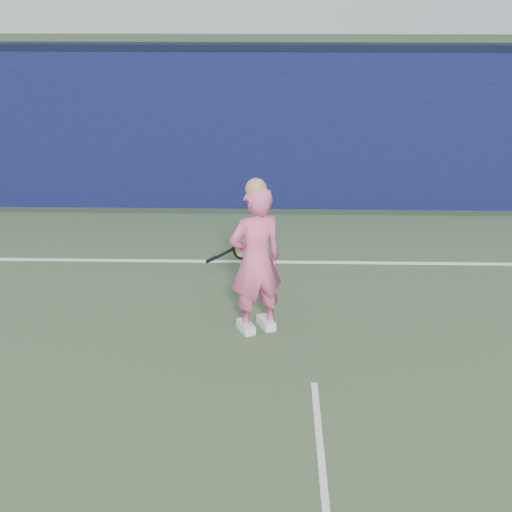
{
  "coord_description": "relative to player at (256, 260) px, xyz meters",
  "views": [
    {
      "loc": [
        -0.41,
        -4.83,
        3.67
      ],
      "look_at": [
        -0.58,
        2.1,
        0.86
      ],
      "focal_mm": 50.0,
      "sensor_mm": 36.0,
      "label": 1
    }
  ],
  "objects": [
    {
      "name": "player",
      "position": [
        0.0,
        0.0,
        0.0
      ],
      "size": [
        0.7,
        0.6,
        1.71
      ],
      "rotation": [
        0.0,
        0.0,
        3.57
      ],
      "color": "pink",
      "rests_on": "ground"
    },
    {
      "name": "racket",
      "position": [
        -0.18,
        0.41,
        -0.01
      ],
      "size": [
        0.55,
        0.34,
        0.33
      ],
      "rotation": [
        0.0,
        0.0,
        0.42
      ],
      "color": "black",
      "rests_on": "ground"
    },
    {
      "name": "court_lines",
      "position": [
        0.58,
        -2.43,
        -0.81
      ],
      "size": [
        11.0,
        12.04,
        0.01
      ],
      "color": "white",
      "rests_on": "court_surface"
    },
    {
      "name": "backstop_wall",
      "position": [
        0.58,
        4.4,
        0.43
      ],
      "size": [
        24.0,
        0.4,
        2.5
      ],
      "primitive_type": "cube",
      "color": "#0D0E3C",
      "rests_on": "ground"
    },
    {
      "name": "ground",
      "position": [
        0.58,
        -2.1,
        -0.82
      ],
      "size": [
        80.0,
        80.0,
        0.0
      ],
      "primitive_type": "plane",
      "color": "#2F442A",
      "rests_on": "ground"
    },
    {
      "name": "wall_cap",
      "position": [
        0.58,
        4.4,
        1.73
      ],
      "size": [
        24.0,
        0.42,
        0.1
      ],
      "primitive_type": "cube",
      "color": "black",
      "rests_on": "backstop_wall"
    }
  ]
}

